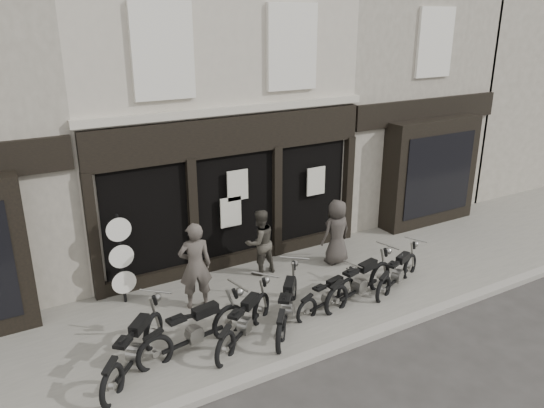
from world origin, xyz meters
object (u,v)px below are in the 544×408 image
motorcycle_1 (195,333)px  motorcycle_6 (398,275)px  motorcycle_2 (245,324)px  motorcycle_3 (287,308)px  motorcycle_4 (328,298)px  man_centre (260,242)px  man_left (195,266)px  man_right (337,232)px  motorcycle_5 (360,285)px  advert_sign_post (122,263)px  motorcycle_0 (135,352)px

motorcycle_1 → motorcycle_6: size_ratio=1.19×
motorcycle_2 → motorcycle_3: (1.00, 0.05, 0.03)m
motorcycle_3 → motorcycle_4: bearing=-46.1°
motorcycle_4 → motorcycle_6: 1.99m
motorcycle_3 → man_centre: man_centre is taller
motorcycle_3 → man_centre: (0.61, 2.26, 0.49)m
motorcycle_4 → man_left: size_ratio=0.96×
man_centre → man_right: bearing=161.7°
motorcycle_2 → motorcycle_6: (4.08, 0.11, -0.03)m
motorcycle_2 → motorcycle_5: size_ratio=0.85×
advert_sign_post → motorcycle_4: bearing=-32.0°
motorcycle_3 → motorcycle_5: size_ratio=0.87×
motorcycle_1 → man_left: bearing=56.3°
motorcycle_1 → motorcycle_4: (3.06, -0.05, -0.09)m
man_left → man_centre: 2.08m
motorcycle_1 → advert_sign_post: advert_sign_post is taller
motorcycle_2 → motorcycle_5: bearing=-33.6°
motorcycle_2 → motorcycle_3: 1.01m
motorcycle_6 → motorcycle_4: bearing=157.0°
motorcycle_2 → advert_sign_post: bearing=87.0°
motorcycle_6 → motorcycle_3: bearing=158.4°
motorcycle_3 → motorcycle_2: bearing=132.9°
motorcycle_5 → man_left: man_left is taller
motorcycle_3 → motorcycle_5: motorcycle_3 is taller
motorcycle_5 → man_right: (0.62, 1.73, 0.52)m
motorcycle_4 → man_left: bearing=135.4°
motorcycle_3 → advert_sign_post: advert_sign_post is taller
motorcycle_5 → man_left: 3.67m
motorcycle_6 → man_right: 1.90m
advert_sign_post → motorcycle_6: bearing=-22.0°
motorcycle_2 → motorcycle_4: 2.09m
motorcycle_6 → advert_sign_post: advert_sign_post is taller
motorcycle_6 → motorcycle_1: bearing=156.6°
motorcycle_0 → motorcycle_1: (1.15, 0.01, -0.00)m
motorcycle_0 → motorcycle_5: size_ratio=0.85×
motorcycle_5 → man_left: size_ratio=1.17×
motorcycle_1 → man_centre: man_centre is taller
motorcycle_1 → motorcycle_6: bearing=-10.4°
motorcycle_3 → motorcycle_0: bearing=128.3°
advert_sign_post → man_centre: bearing=-3.2°
motorcycle_2 → motorcycle_4: size_ratio=1.04×
motorcycle_1 → motorcycle_4: bearing=-10.7°
motorcycle_1 → motorcycle_3: size_ratio=1.19×
motorcycle_2 → motorcycle_6: 4.08m
motorcycle_0 → motorcycle_4: motorcycle_0 is taller
motorcycle_1 → man_centre: bearing=29.7°
motorcycle_2 → man_centre: (1.61, 2.31, 0.51)m
motorcycle_2 → man_left: man_left is taller
motorcycle_6 → advert_sign_post: 6.26m
motorcycle_4 → motorcycle_6: size_ratio=0.94×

